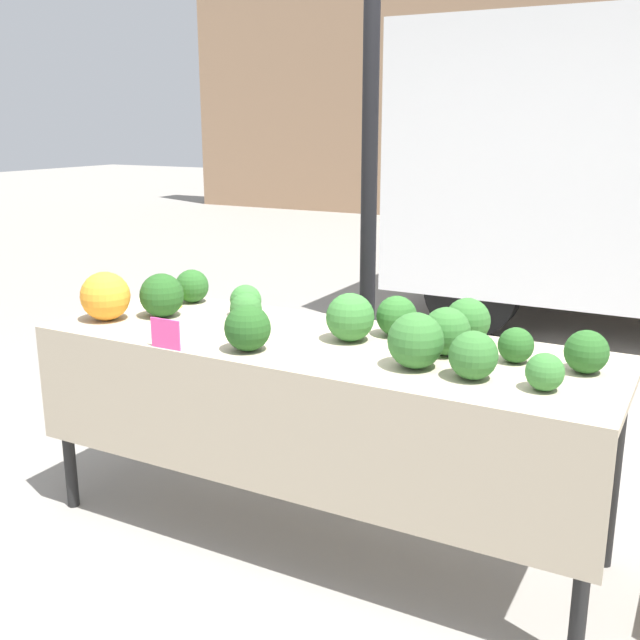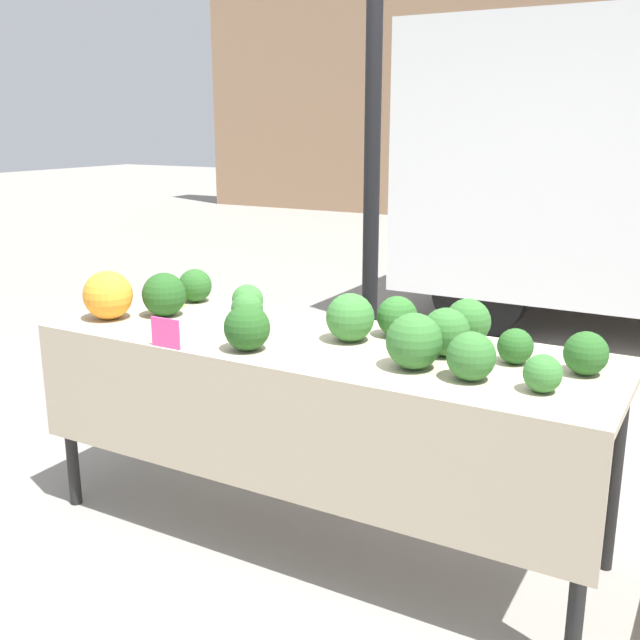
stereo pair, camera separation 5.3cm
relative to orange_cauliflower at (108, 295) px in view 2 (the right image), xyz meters
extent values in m
plane|color=gray|center=(0.93, 0.15, -0.91)|extent=(40.00, 40.00, 0.00)
cylinder|color=black|center=(0.85, 0.73, 0.36)|extent=(0.07, 0.07, 2.56)
cube|color=white|center=(1.45, 4.11, 0.42)|extent=(3.15, 2.04, 2.02)
cylinder|color=black|center=(0.58, 3.28, -0.55)|extent=(0.72, 0.22, 0.72)
cylinder|color=black|center=(0.58, 4.94, -0.55)|extent=(0.72, 0.22, 0.72)
cube|color=tan|center=(0.93, 0.15, -0.12)|extent=(2.21, 0.74, 0.03)
cube|color=tan|center=(0.93, -0.21, -0.35)|extent=(2.21, 0.01, 0.45)
cylinder|color=black|center=(-0.12, -0.16, -0.52)|extent=(0.05, 0.05, 0.78)
cylinder|color=black|center=(1.97, -0.16, -0.52)|extent=(0.05, 0.05, 0.78)
cylinder|color=black|center=(-0.12, 0.46, -0.52)|extent=(0.05, 0.05, 0.78)
cylinder|color=black|center=(1.97, 0.46, -0.52)|extent=(0.05, 0.05, 0.78)
sphere|color=orange|center=(0.00, 0.00, 0.00)|extent=(0.20, 0.20, 0.20)
cone|color=#93B238|center=(0.07, 0.29, -0.04)|extent=(0.16, 0.16, 0.12)
sphere|color=#387533|center=(0.47, 0.33, -0.03)|extent=(0.13, 0.13, 0.13)
sphere|color=#336B2D|center=(0.55, 0.21, -0.04)|extent=(0.13, 0.13, 0.13)
sphere|color=#23511E|center=(0.76, -0.08, -0.02)|extent=(0.17, 0.17, 0.17)
sphere|color=#285B23|center=(1.87, 0.24, -0.03)|extent=(0.14, 0.14, 0.14)
sphere|color=#387533|center=(1.03, 0.20, -0.01)|extent=(0.18, 0.18, 0.18)
sphere|color=#2D6628|center=(1.15, 0.35, -0.02)|extent=(0.16, 0.16, 0.16)
sphere|color=#285B23|center=(0.12, 0.42, -0.03)|extent=(0.15, 0.15, 0.15)
sphere|color=#336B2D|center=(1.42, 0.39, -0.02)|extent=(0.17, 0.17, 0.17)
sphere|color=#336B2D|center=(1.56, 0.00, -0.02)|extent=(0.16, 0.16, 0.16)
sphere|color=#336B2D|center=(1.40, 0.21, -0.02)|extent=(0.17, 0.17, 0.17)
sphere|color=#285B23|center=(1.64, 0.24, -0.04)|extent=(0.12, 0.12, 0.12)
sphere|color=#23511E|center=(0.17, 0.16, -0.01)|extent=(0.18, 0.18, 0.18)
sphere|color=#387533|center=(1.79, 0.00, -0.04)|extent=(0.12, 0.12, 0.12)
sphere|color=#336B2D|center=(1.36, 0.02, -0.01)|extent=(0.19, 0.19, 0.19)
cube|color=#EF4793|center=(0.48, -0.20, -0.05)|extent=(0.13, 0.01, 0.11)
camera|label=1|loc=(2.21, -2.23, 0.70)|focal=42.00mm
camera|label=2|loc=(2.25, -2.20, 0.70)|focal=42.00mm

